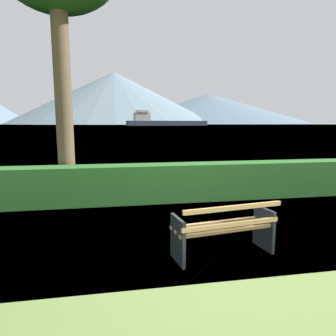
% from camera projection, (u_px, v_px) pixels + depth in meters
% --- Properties ---
extents(ground_plane, '(1400.00, 1400.00, 0.00)m').
position_uv_depth(ground_plane, '(222.00, 254.00, 4.66)').
color(ground_plane, olive).
extents(water_surface, '(620.00, 620.00, 0.00)m').
position_uv_depth(water_surface, '(116.00, 125.00, 305.61)').
color(water_surface, slate).
rests_on(water_surface, ground_plane).
extents(park_bench, '(1.64, 0.80, 0.87)m').
position_uv_depth(park_bench, '(224.00, 229.00, 4.54)').
color(park_bench, tan).
rests_on(park_bench, ground_plane).
extents(hedge_row, '(12.67, 0.70, 0.97)m').
position_uv_depth(hedge_row, '(177.00, 182.00, 7.86)').
color(hedge_row, '#2D6B28').
rests_on(hedge_row, ground_plane).
extents(cargo_ship_large, '(63.85, 17.75, 11.50)m').
position_uv_depth(cargo_ship_large, '(161.00, 121.00, 229.18)').
color(cargo_ship_large, '#2D384C').
rests_on(cargo_ship_large, water_surface).
extents(distant_hills, '(800.85, 450.34, 89.36)m').
position_uv_depth(distant_hills, '(123.00, 103.00, 556.07)').
color(distant_hills, slate).
rests_on(distant_hills, ground_plane).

